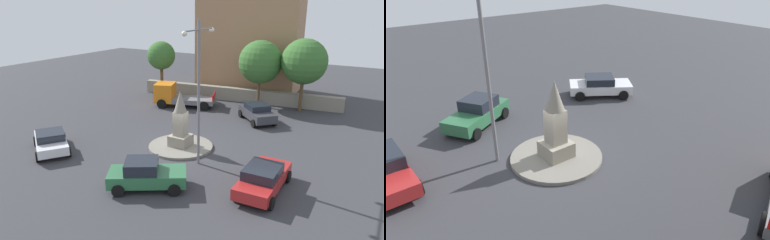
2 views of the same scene
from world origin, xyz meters
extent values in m
plane|color=#38383D|center=(0.00, 0.00, 0.00)|extent=(80.00, 80.00, 0.00)
cylinder|color=gray|center=(0.00, 0.00, 0.08)|extent=(4.29, 4.29, 0.16)
cube|color=gray|center=(0.00, 0.00, 0.52)|extent=(1.29, 1.29, 0.72)
cube|color=gray|center=(0.00, 0.00, 1.69)|extent=(0.77, 0.77, 1.62)
cone|color=gray|center=(0.00, 0.00, 3.19)|extent=(0.85, 0.85, 1.39)
cylinder|color=slate|center=(-1.58, -2.24, 4.21)|extent=(0.16, 0.16, 8.43)
cylinder|color=slate|center=(-2.34, -2.24, 7.87)|extent=(1.51, 0.08, 0.08)
cylinder|color=slate|center=(-0.83, -2.24, 7.87)|extent=(1.51, 0.08, 0.08)
sphere|color=#F2EACC|center=(-3.09, -2.24, 7.77)|extent=(0.28, 0.28, 0.28)
sphere|color=#F2EACC|center=(-0.07, -2.24, 7.77)|extent=(0.28, 0.28, 0.28)
cube|color=silver|center=(-4.75, 6.98, 0.60)|extent=(3.84, 4.40, 0.56)
cube|color=#1E232D|center=(-4.79, 6.92, 1.12)|extent=(2.44, 2.48, 0.48)
cylinder|color=black|center=(-4.81, 5.29, 0.32)|extent=(0.55, 0.65, 0.64)
cylinder|color=black|center=(-6.32, 6.33, 0.32)|extent=(0.55, 0.65, 0.64)
cylinder|color=black|center=(-3.18, 7.63, 0.32)|extent=(0.55, 0.65, 0.64)
cylinder|color=black|center=(-4.68, 8.68, 0.32)|extent=(0.55, 0.65, 0.64)
cube|color=#38383D|center=(7.84, -2.42, 0.66)|extent=(3.98, 3.96, 0.67)
cube|color=#1E232D|center=(7.89, -2.37, 1.22)|extent=(2.42, 2.42, 0.46)
cylinder|color=black|center=(8.20, -0.85, 0.32)|extent=(0.61, 0.61, 0.64)
cylinder|color=black|center=(9.42, -2.08, 0.32)|extent=(0.61, 0.61, 0.64)
cylinder|color=black|center=(6.27, -2.76, 0.32)|extent=(0.61, 0.61, 0.64)
cylinder|color=black|center=(7.48, -3.99, 0.32)|extent=(0.61, 0.61, 0.64)
cube|color=#2D6B42|center=(-5.53, -1.43, 0.65)|extent=(3.58, 4.31, 0.66)
cube|color=#1E232D|center=(-5.68, -1.19, 1.28)|extent=(2.23, 2.26, 0.60)
cylinder|color=black|center=(-4.06, -2.17, 0.32)|extent=(0.53, 0.66, 0.64)
cylinder|color=black|center=(-5.52, -3.08, 0.32)|extent=(0.53, 0.66, 0.64)
cylinder|color=black|center=(-5.55, 0.21, 0.32)|extent=(0.53, 0.66, 0.64)
cylinder|color=black|center=(-7.00, -0.70, 0.32)|extent=(0.53, 0.66, 0.64)
cube|color=#B22323|center=(-2.74, -6.73, 0.62)|extent=(4.49, 1.91, 0.60)
cube|color=#1E232D|center=(-2.95, -6.74, 1.17)|extent=(2.10, 1.70, 0.51)
cylinder|color=black|center=(-1.21, -5.80, 0.32)|extent=(0.65, 0.24, 0.64)
cylinder|color=black|center=(-1.16, -7.58, 0.32)|extent=(0.65, 0.24, 0.64)
cylinder|color=black|center=(-4.32, -5.88, 0.32)|extent=(0.65, 0.24, 0.64)
cylinder|color=black|center=(-4.27, -7.67, 0.32)|extent=(0.65, 0.24, 0.64)
cube|color=orange|center=(8.00, 6.71, 1.27)|extent=(2.50, 2.29, 1.70)
cube|color=slate|center=(8.91, 4.13, 0.63)|extent=(3.19, 4.23, 0.43)
cube|color=red|center=(9.54, 2.39, 1.10)|extent=(1.87, 0.71, 0.50)
cylinder|color=black|center=(7.01, 6.45, 0.42)|extent=(0.54, 0.89, 0.84)
cylinder|color=black|center=(8.94, 7.13, 0.42)|extent=(0.54, 0.89, 0.84)
cylinder|color=black|center=(8.32, 2.74, 0.42)|extent=(0.54, 0.89, 0.84)
cylinder|color=black|center=(10.25, 3.42, 0.42)|extent=(0.54, 0.89, 0.84)
cube|color=gray|center=(12.88, 1.61, 0.64)|extent=(3.14, 19.66, 1.28)
cube|color=#A87A56|center=(17.41, 2.17, 5.20)|extent=(7.34, 10.83, 10.40)
cylinder|color=brown|center=(10.94, 9.12, 1.58)|extent=(0.33, 0.33, 3.16)
sphere|color=#386B2D|center=(10.94, 9.12, 4.15)|extent=(2.84, 2.84, 2.84)
cylinder|color=brown|center=(12.19, -0.89, 1.38)|extent=(0.25, 0.25, 2.76)
sphere|color=#386B2D|center=(12.19, -0.89, 4.12)|extent=(3.91, 3.91, 3.91)
cylinder|color=brown|center=(12.66, -4.66, 1.51)|extent=(0.30, 0.30, 3.03)
sphere|color=#386B2D|center=(12.66, -4.66, 4.41)|extent=(3.94, 3.94, 3.94)
camera|label=1|loc=(-18.83, -11.90, 9.30)|focal=33.56mm
camera|label=2|loc=(11.36, -7.75, 8.63)|focal=32.09mm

